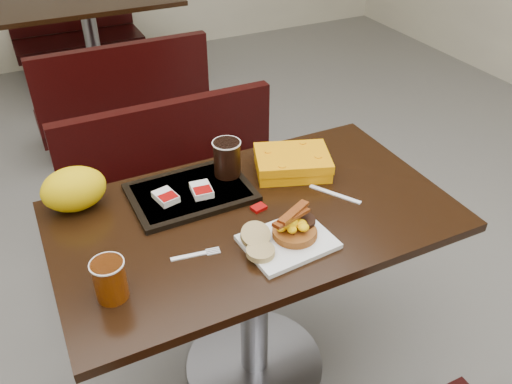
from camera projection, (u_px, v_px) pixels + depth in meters
name	position (u px, v px, depth m)	size (l,w,h in m)	color
floor	(254.00, 367.00, 2.04)	(6.00, 7.00, 0.01)	slate
table_near	(254.00, 299.00, 1.82)	(1.20, 0.70, 0.75)	black
bench_near_n	(186.00, 196.00, 2.35)	(1.00, 0.46, 0.72)	black
table_far	(95.00, 53.00, 3.73)	(1.20, 0.70, 0.75)	black
bench_far_s	(119.00, 93.00, 3.23)	(1.00, 0.46, 0.72)	black
bench_far_n	(76.00, 27.00, 4.26)	(1.00, 0.46, 0.72)	black
platter	(288.00, 242.00, 1.48)	(0.24, 0.19, 0.01)	white
pancake_stack	(295.00, 231.00, 1.49)	(0.13, 0.13, 0.03)	#914018
sausage_patty	(303.00, 220.00, 1.50)	(0.07, 0.07, 0.01)	black
scrambled_eggs	(290.00, 224.00, 1.46)	(0.08, 0.07, 0.04)	#FFEE05
bacon_strips	(291.00, 217.00, 1.44)	(0.14, 0.06, 0.01)	#4A1505
muffin_bottom	(261.00, 252.00, 1.43)	(0.08, 0.08, 0.02)	tan
muffin_top	(256.00, 235.00, 1.46)	(0.08, 0.08, 0.02)	tan
coffee_cup_near	(110.00, 280.00, 1.29)	(0.08, 0.08, 0.11)	#8E3C05
fork	(189.00, 256.00, 1.44)	(0.14, 0.03, 0.00)	white
knife	(335.00, 194.00, 1.68)	(0.18, 0.01, 0.00)	white
condiment_syrup	(212.00, 200.00, 1.65)	(0.05, 0.03, 0.01)	#A45807
condiment_ketchup	(259.00, 208.00, 1.62)	(0.04, 0.03, 0.01)	#8C0504
tray	(191.00, 193.00, 1.68)	(0.38, 0.27, 0.02)	black
hashbrown_sleeve_left	(166.00, 197.00, 1.62)	(0.06, 0.08, 0.02)	silver
hashbrown_sleeve_right	(202.00, 190.00, 1.65)	(0.06, 0.08, 0.02)	silver
coffee_cup_far	(227.00, 158.00, 1.71)	(0.09, 0.09, 0.12)	black
clamshell	(292.00, 163.00, 1.78)	(0.24, 0.18, 0.07)	orange
paper_bag	(74.00, 189.00, 1.59)	(0.19, 0.14, 0.13)	yellow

